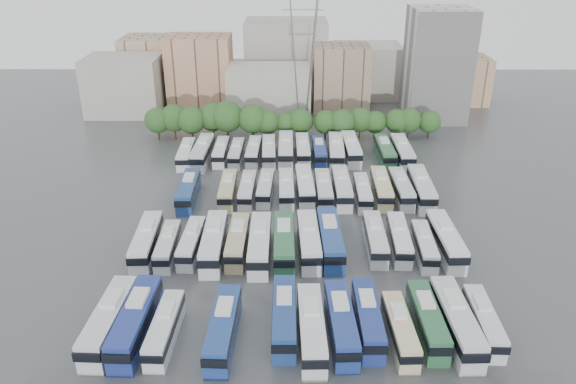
{
  "coord_description": "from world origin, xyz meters",
  "views": [
    {
      "loc": [
        -0.84,
        -75.26,
        42.41
      ],
      "look_at": [
        -1.19,
        8.29,
        3.0
      ],
      "focal_mm": 35.0,
      "sensor_mm": 36.0,
      "label": 1
    }
  ],
  "objects_px": {
    "bus_r1_s4": "(238,241)",
    "bus_r0_s1": "(136,321)",
    "bus_r3_s1": "(202,152)",
    "bus_r2_s8": "(324,189)",
    "bus_r1_s0": "(147,241)",
    "bus_r2_s9": "(342,187)",
    "bus_r2_s13": "(421,188)",
    "bus_r2_s1": "(188,190)",
    "bus_r1_s10": "(375,238)",
    "electricity_pylon": "(303,47)",
    "bus_r1_s2": "(192,242)",
    "bus_r0_s6": "(284,316)",
    "bus_r0_s9": "(368,318)",
    "bus_r0_s7": "(311,328)",
    "bus_r0_s11": "(427,320)",
    "bus_r0_s2": "(165,328)",
    "bus_r0_s12": "(456,321)",
    "bus_r1_s1": "(168,246)",
    "bus_r1_s13": "(446,240)",
    "bus_r3_s3": "(236,153)",
    "bus_r0_s4": "(223,328)",
    "bus_r3_s0": "(186,154)",
    "bus_r1_s8": "(330,239)",
    "bus_r1_s12": "(424,246)",
    "bus_r0_s13": "(484,321)",
    "bus_r3_s12": "(385,151)",
    "bus_r3_s7": "(303,149)",
    "bus_r3_s10": "(351,149)",
    "bus_r3_s2": "(221,151)",
    "bus_r1_s11": "(399,239)",
    "bus_r3_s9": "(336,150)",
    "bus_r2_s12": "(401,188)",
    "bus_r3_s6": "(286,149)",
    "apartment_tower": "(437,65)",
    "bus_r1_s7": "(309,240)",
    "bus_r2_s10": "(363,192)",
    "bus_r3_s5": "(269,151)",
    "bus_r3_s8": "(319,151)",
    "bus_r2_s3": "(228,189)",
    "bus_r1_s3": "(214,242)",
    "bus_r2_s5": "(266,188)",
    "bus_r2_s11": "(381,188)",
    "bus_r2_s7": "(305,186)",
    "bus_r2_s4": "(247,190)",
    "bus_r0_s0": "(109,320)",
    "bus_r1_s6": "(284,242)",
    "bus_r3_s13": "(402,152)"
  },
  "relations": [
    {
      "from": "bus_r0_s6",
      "to": "bus_r2_s10",
      "type": "distance_m",
      "value": 36.43
    },
    {
      "from": "bus_r3_s12",
      "to": "bus_r0_s12",
      "type": "bearing_deg",
      "value": -91.05
    },
    {
      "from": "bus_r3_s10",
      "to": "bus_r3_s2",
      "type": "bearing_deg",
      "value": -179.57
    },
    {
      "from": "apartment_tower",
      "to": "bus_r3_s2",
      "type": "bearing_deg",
      "value": -150.24
    },
    {
      "from": "bus_r2_s3",
      "to": "bus_r3_s13",
      "type": "distance_m",
      "value": 37.28
    },
    {
      "from": "bus_r3_s2",
      "to": "bus_r1_s7",
      "type": "bearing_deg",
      "value": -65.19
    },
    {
      "from": "bus_r2_s12",
      "to": "bus_r3_s9",
      "type": "height_order",
      "value": "bus_r3_s9"
    },
    {
      "from": "bus_r1_s2",
      "to": "bus_r2_s12",
      "type": "bearing_deg",
      "value": 30.69
    },
    {
      "from": "bus_r0_s6",
      "to": "bus_r0_s9",
      "type": "relative_size",
      "value": 1.03
    },
    {
      "from": "bus_r0_s11",
      "to": "bus_r2_s13",
      "type": "bearing_deg",
      "value": 78.33
    },
    {
      "from": "bus_r0_s7",
      "to": "bus_r0_s6",
      "type": "bearing_deg",
      "value": 143.2
    },
    {
      "from": "bus_r3_s1",
      "to": "bus_r2_s8",
      "type": "bearing_deg",
      "value": -34.43
    },
    {
      "from": "bus_r2_s10",
      "to": "bus_r2_s13",
      "type": "relative_size",
      "value": 0.81
    },
    {
      "from": "bus_r2_s11",
      "to": "bus_r3_s5",
      "type": "distance_m",
      "value": 26.73
    },
    {
      "from": "bus_r3_s7",
      "to": "bus_r1_s1",
      "type": "bearing_deg",
      "value": -118.9
    },
    {
      "from": "bus_r0_s2",
      "to": "bus_r0_s9",
      "type": "distance_m",
      "value": 23.1
    },
    {
      "from": "bus_r1_s4",
      "to": "bus_r0_s1",
      "type": "bearing_deg",
      "value": -117.66
    },
    {
      "from": "bus_r2_s5",
      "to": "bus_r3_s9",
      "type": "relative_size",
      "value": 0.82
    },
    {
      "from": "bus_r1_s6",
      "to": "bus_r2_s1",
      "type": "xyz_separation_m",
      "value": [
        -16.46,
        17.44,
        -0.11
      ]
    },
    {
      "from": "bus_r0_s11",
      "to": "bus_r0_s4",
      "type": "bearing_deg",
      "value": -176.85
    },
    {
      "from": "bus_r2_s1",
      "to": "bus_r1_s10",
      "type": "bearing_deg",
      "value": -29.47
    },
    {
      "from": "bus_r1_s4",
      "to": "bus_r2_s13",
      "type": "height_order",
      "value": "bus_r2_s13"
    },
    {
      "from": "electricity_pylon",
      "to": "bus_r1_s2",
      "type": "height_order",
      "value": "electricity_pylon"
    },
    {
      "from": "bus_r2_s4",
      "to": "bus_r3_s2",
      "type": "bearing_deg",
      "value": 111.0
    },
    {
      "from": "bus_r0_s1",
      "to": "bus_r0_s7",
      "type": "relative_size",
      "value": 1.07
    },
    {
      "from": "bus_r0_s0",
      "to": "bus_r1_s1",
      "type": "height_order",
      "value": "bus_r0_s0"
    },
    {
      "from": "bus_r0_s2",
      "to": "bus_r3_s12",
      "type": "height_order",
      "value": "bus_r3_s12"
    },
    {
      "from": "bus_r0_s11",
      "to": "bus_r3_s3",
      "type": "distance_m",
      "value": 59.17
    },
    {
      "from": "bus_r3_s8",
      "to": "bus_r2_s3",
      "type": "bearing_deg",
      "value": -132.96
    },
    {
      "from": "bus_r3_s2",
      "to": "bus_r2_s3",
      "type": "bearing_deg",
      "value": -80.0
    },
    {
      "from": "bus_r3_s7",
      "to": "bus_r3_s8",
      "type": "height_order",
      "value": "bus_r3_s7"
    },
    {
      "from": "bus_r0_s4",
      "to": "bus_r3_s0",
      "type": "bearing_deg",
      "value": 105.98
    },
    {
      "from": "bus_r2_s7",
      "to": "bus_r2_s11",
      "type": "height_order",
      "value": "bus_r2_s7"
    },
    {
      "from": "bus_r1_s0",
      "to": "bus_r2_s9",
      "type": "distance_m",
      "value": 34.67
    },
    {
      "from": "bus_r1_s3",
      "to": "bus_r2_s5",
      "type": "bearing_deg",
      "value": 70.23
    },
    {
      "from": "bus_r0_s13",
      "to": "bus_r1_s1",
      "type": "xyz_separation_m",
      "value": [
        -39.52,
        16.72,
        -0.02
      ]
    },
    {
      "from": "bus_r1_s4",
      "to": "bus_r1_s8",
      "type": "height_order",
      "value": "bus_r1_s8"
    },
    {
      "from": "bus_r1_s11",
      "to": "bus_r3_s9",
      "type": "height_order",
      "value": "bus_r3_s9"
    },
    {
      "from": "bus_r0_s6",
      "to": "bus_r2_s3",
      "type": "xyz_separation_m",
      "value": [
        -10.04,
        34.75,
        -0.12
      ]
    },
    {
      "from": "bus_r0_s2",
      "to": "bus_r0_s12",
      "type": "relative_size",
      "value": 0.83
    },
    {
      "from": "bus_r0_s12",
      "to": "bus_r0_s11",
      "type": "bearing_deg",
      "value": 168.71
    },
    {
      "from": "bus_r1_s8",
      "to": "bus_r1_s12",
      "type": "height_order",
      "value": "bus_r1_s8"
    },
    {
      "from": "bus_r0_s9",
      "to": "bus_r3_s5",
      "type": "xyz_separation_m",
      "value": [
        -13.26,
        53.3,
        -0.01
      ]
    },
    {
      "from": "bus_r1_s1",
      "to": "bus_r1_s13",
      "type": "xyz_separation_m",
      "value": [
        39.62,
        1.15,
        0.36
      ]
    },
    {
      "from": "electricity_pylon",
      "to": "bus_r0_s12",
      "type": "relative_size",
      "value": 2.5
    },
    {
      "from": "bus_r1_s0",
      "to": "bus_r2_s13",
      "type": "height_order",
      "value": "bus_r2_s13"
    },
    {
      "from": "bus_r3_s6",
      "to": "bus_r3_s7",
      "type": "bearing_deg",
      "value": 0.91
    },
    {
      "from": "bus_r3_s0",
      "to": "bus_r3_s5",
      "type": "relative_size",
      "value": 0.97
    },
    {
      "from": "apartment_tower",
      "to": "bus_r0_s2",
      "type": "relative_size",
      "value": 2.31
    },
    {
      "from": "bus_r0_s7",
      "to": "bus_r1_s10",
      "type": "bearing_deg",
      "value": 62.52
    }
  ]
}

